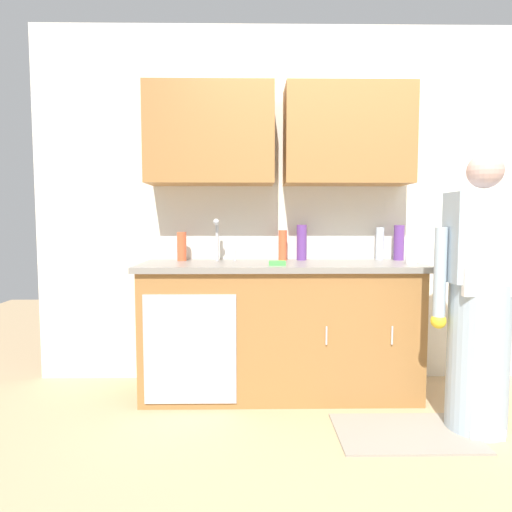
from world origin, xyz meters
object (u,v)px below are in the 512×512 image
Objects in this scene: bottle_cleaner_spray at (302,242)px; bottle_water_short at (380,243)px; sink at (221,265)px; bottle_water_tall at (399,243)px; bottle_soap at (283,245)px; sponge at (277,263)px; bottle_dish_liquid at (182,246)px; cup_by_sink at (411,257)px; person_at_sink at (479,314)px.

bottle_cleaner_spray is 1.08× the size of bottle_water_short.
bottle_water_tall is at bearing 8.20° from sink.
bottle_soap is 0.91× the size of bottle_water_short.
bottle_water_tall is 0.73m from bottle_cleaner_spray.
sink reaches higher than sponge.
bottle_dish_liquid reaches higher than cup_by_sink.
cup_by_sink is at bearing 116.04° from person_at_sink.
person_at_sink is 0.91m from bottle_water_tall.
bottle_dish_liquid is (-0.30, 0.16, 0.12)m from sink.
bottle_water_tall is at bearing -0.89° from bottle_cleaner_spray.
cup_by_sink is at bearing -93.59° from bottle_water_tall.
cup_by_sink is 0.92× the size of sponge.
bottle_water_short is 0.38m from cup_by_sink.
cup_by_sink is (0.86, -0.32, -0.06)m from bottle_soap.
cup_by_sink is (-0.23, 0.48, 0.30)m from person_at_sink.
bottle_water_short is 2.44× the size of cup_by_sink.
bottle_water_tall is at bearing 105.08° from person_at_sink.
bottle_water_short is (0.60, 0.02, -0.01)m from bottle_cleaner_spray.
person_at_sink is 6.14× the size of bottle_water_tall.
person_at_sink is at bearing -67.21° from bottle_water_short.
cup_by_sink is (0.71, -0.33, -0.08)m from bottle_cleaner_spray.
bottle_water_tall is 0.99× the size of bottle_cleaner_spray.
sink is at bearing -156.67° from bottle_soap.
sponge is at bearing -176.01° from cup_by_sink.
bottle_dish_liquid is (-1.84, 0.76, 0.35)m from person_at_sink.
bottle_dish_liquid is at bearing -177.29° from bottle_soap.
sink is at bearing -171.80° from bottle_water_tall.
bottle_water_short is 0.91m from sponge.
bottle_water_short is at bearing 2.58° from bottle_dish_liquid.
bottle_cleaner_spray reaches higher than bottle_dish_liquid.
bottle_dish_liquid is 0.75m from bottle_soap.
person_at_sink is at bearing -63.96° from cup_by_sink.
person_at_sink is 7.18× the size of bottle_soap.
bottle_water_short is at bearing 108.11° from cup_by_sink.
person_at_sink reaches higher than bottle_water_short.
sink is at bearing 153.94° from sponge.
bottle_water_short reaches higher than bottle_soap.
sink is at bearing -169.27° from bottle_water_short.
bottle_soap is (0.45, 0.19, 0.13)m from sink.
bottle_dish_liquid is 1.50m from bottle_water_short.
bottle_cleaner_spray reaches higher than sponge.
bottle_soap reaches higher than bottle_dish_liquid.
bottle_dish_liquid is 0.86× the size of bottle_water_short.
person_at_sink is 1.40m from bottle_soap.
sink is 0.43m from sponge.
person_at_sink is 7.60× the size of bottle_dish_liquid.
bottle_water_short is at bearing 112.79° from person_at_sink.
sink is 1.67m from person_at_sink.
bottle_dish_liquid is 2.10× the size of cup_by_sink.
sponge is at bearing 160.26° from person_at_sink.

